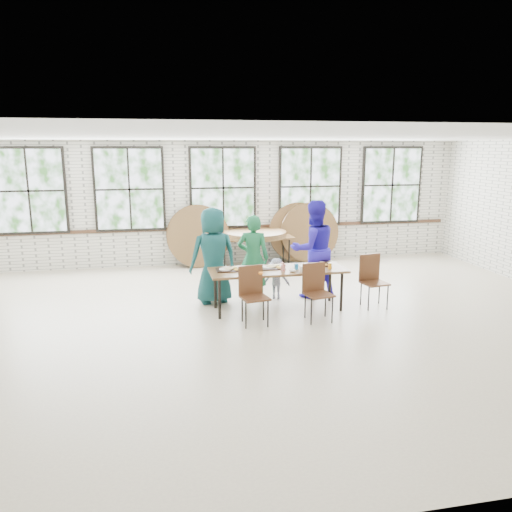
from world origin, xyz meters
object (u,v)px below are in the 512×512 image
(dining_table, at_px, (278,272))
(chair_near_left, at_px, (253,290))
(chair_near_right, at_px, (316,287))
(storage_table, at_px, (255,239))

(dining_table, relative_size, chair_near_left, 2.53)
(chair_near_right, height_order, storage_table, chair_near_right)
(chair_near_left, distance_m, chair_near_right, 1.07)
(chair_near_left, xyz_separation_m, storage_table, (0.81, 3.85, 0.13))
(chair_near_left, distance_m, storage_table, 3.94)
(chair_near_right, bearing_deg, storage_table, 82.55)
(chair_near_left, bearing_deg, chair_near_right, -12.13)
(dining_table, height_order, chair_near_left, chair_near_left)
(dining_table, xyz_separation_m, chair_near_left, (-0.57, -0.58, -0.13))
(chair_near_right, xyz_separation_m, storage_table, (-0.26, 3.89, 0.13))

